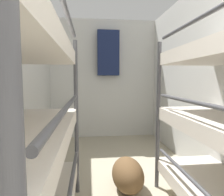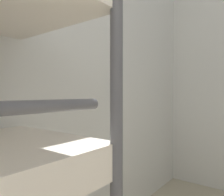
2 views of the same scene
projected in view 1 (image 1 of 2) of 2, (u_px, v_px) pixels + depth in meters
name	position (u px, v px, depth m)	size (l,w,h in m)	color
wall_left	(2.00, 79.00, 1.87)	(0.06, 4.54, 2.45)	silver
wall_right	(224.00, 79.00, 2.13)	(0.06, 4.54, 2.45)	silver
wall_back	(103.00, 79.00, 4.21)	(2.30, 0.06, 2.45)	silver
bunk_stack_left_near	(9.00, 143.00, 1.12)	(0.67, 1.80, 1.66)	#4C4C51
duffel_bag	(128.00, 174.00, 2.21)	(0.35, 0.58, 0.35)	brown
hanging_coat	(108.00, 53.00, 4.03)	(0.44, 0.12, 0.90)	#192347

